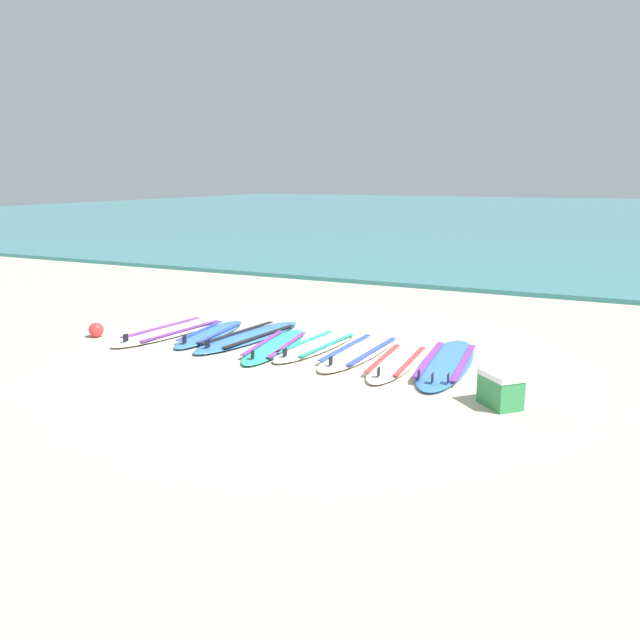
{
  "coord_description": "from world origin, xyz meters",
  "views": [
    {
      "loc": [
        3.84,
        -7.57,
        2.41
      ],
      "look_at": [
        -0.35,
        1.13,
        0.25
      ],
      "focal_mm": 36.3,
      "sensor_mm": 36.0,
      "label": 1
    }
  ],
  "objects_px": {
    "surfboard_0": "(172,331)",
    "surfboard_6": "(396,362)",
    "surfboard_2": "(249,336)",
    "surfboard_4": "(317,345)",
    "surfboard_3": "(275,346)",
    "surfboard_7": "(446,363)",
    "beach_ball": "(96,330)",
    "surfboard_5": "(359,351)",
    "cooler_box": "(501,389)",
    "surfboard_1": "(210,334)"
  },
  "relations": [
    {
      "from": "surfboard_0",
      "to": "surfboard_6",
      "type": "xyz_separation_m",
      "value": [
        3.72,
        -0.09,
        0.0
      ]
    },
    {
      "from": "surfboard_2",
      "to": "surfboard_4",
      "type": "xyz_separation_m",
      "value": [
        1.15,
        -0.04,
        0.0
      ]
    },
    {
      "from": "surfboard_4",
      "to": "surfboard_0",
      "type": "bearing_deg",
      "value": -175.29
    },
    {
      "from": "surfboard_0",
      "to": "surfboard_2",
      "type": "bearing_deg",
      "value": 10.54
    },
    {
      "from": "surfboard_3",
      "to": "surfboard_7",
      "type": "distance_m",
      "value": 2.44
    },
    {
      "from": "surfboard_2",
      "to": "surfboard_7",
      "type": "bearing_deg",
      "value": -1.87
    },
    {
      "from": "surfboard_4",
      "to": "beach_ball",
      "type": "bearing_deg",
      "value": -165.01
    },
    {
      "from": "surfboard_5",
      "to": "surfboard_6",
      "type": "bearing_deg",
      "value": -22.87
    },
    {
      "from": "surfboard_0",
      "to": "surfboard_3",
      "type": "distance_m",
      "value": 1.9
    },
    {
      "from": "cooler_box",
      "to": "surfboard_7",
      "type": "bearing_deg",
      "value": 126.47
    },
    {
      "from": "surfboard_7",
      "to": "beach_ball",
      "type": "relative_size",
      "value": 11.33
    },
    {
      "from": "surfboard_3",
      "to": "surfboard_7",
      "type": "xyz_separation_m",
      "value": [
        2.43,
        0.21,
        0.0
      ]
    },
    {
      "from": "surfboard_3",
      "to": "cooler_box",
      "type": "distance_m",
      "value": 3.49
    },
    {
      "from": "surfboard_6",
      "to": "surfboard_4",
      "type": "bearing_deg",
      "value": 167.26
    },
    {
      "from": "beach_ball",
      "to": "surfboard_4",
      "type": "bearing_deg",
      "value": 14.99
    },
    {
      "from": "surfboard_2",
      "to": "surfboard_5",
      "type": "xyz_separation_m",
      "value": [
        1.82,
        -0.06,
        0.0
      ]
    },
    {
      "from": "beach_ball",
      "to": "surfboard_1",
      "type": "bearing_deg",
      "value": 27.86
    },
    {
      "from": "surfboard_0",
      "to": "surfboard_3",
      "type": "xyz_separation_m",
      "value": [
        1.9,
        -0.08,
        0.0
      ]
    },
    {
      "from": "cooler_box",
      "to": "beach_ball",
      "type": "xyz_separation_m",
      "value": [
        -6.12,
        0.41,
        -0.08
      ]
    },
    {
      "from": "surfboard_2",
      "to": "surfboard_7",
      "type": "height_order",
      "value": "same"
    },
    {
      "from": "surfboard_2",
      "to": "beach_ball",
      "type": "relative_size",
      "value": 10.77
    },
    {
      "from": "surfboard_6",
      "to": "cooler_box",
      "type": "bearing_deg",
      "value": -33.54
    },
    {
      "from": "surfboard_7",
      "to": "surfboard_2",
      "type": "bearing_deg",
      "value": 178.13
    },
    {
      "from": "surfboard_6",
      "to": "beach_ball",
      "type": "relative_size",
      "value": 9.11
    },
    {
      "from": "surfboard_3",
      "to": "surfboard_4",
      "type": "height_order",
      "value": "same"
    },
    {
      "from": "surfboard_5",
      "to": "beach_ball",
      "type": "distance_m",
      "value": 4.07
    },
    {
      "from": "surfboard_4",
      "to": "surfboard_5",
      "type": "distance_m",
      "value": 0.67
    },
    {
      "from": "surfboard_4",
      "to": "cooler_box",
      "type": "xyz_separation_m",
      "value": [
        2.81,
        -1.3,
        0.16
      ]
    },
    {
      "from": "surfboard_3",
      "to": "surfboard_6",
      "type": "height_order",
      "value": "same"
    },
    {
      "from": "surfboard_5",
      "to": "surfboard_6",
      "type": "distance_m",
      "value": 0.69
    },
    {
      "from": "surfboard_0",
      "to": "surfboard_7",
      "type": "xyz_separation_m",
      "value": [
        4.32,
        0.14,
        0.0
      ]
    },
    {
      "from": "surfboard_2",
      "to": "beach_ball",
      "type": "xyz_separation_m",
      "value": [
        -2.16,
        -0.92,
        0.08
      ]
    },
    {
      "from": "surfboard_2",
      "to": "surfboard_7",
      "type": "distance_m",
      "value": 3.05
    },
    {
      "from": "surfboard_1",
      "to": "cooler_box",
      "type": "bearing_deg",
      "value": -14.83
    },
    {
      "from": "surfboard_1",
      "to": "surfboard_4",
      "type": "distance_m",
      "value": 1.78
    },
    {
      "from": "surfboard_1",
      "to": "cooler_box",
      "type": "xyz_separation_m",
      "value": [
        4.6,
        -1.22,
        0.16
      ]
    },
    {
      "from": "surfboard_1",
      "to": "surfboard_2",
      "type": "height_order",
      "value": "same"
    },
    {
      "from": "surfboard_1",
      "to": "surfboard_3",
      "type": "bearing_deg",
      "value": -8.95
    },
    {
      "from": "surfboard_0",
      "to": "surfboard_2",
      "type": "xyz_separation_m",
      "value": [
        1.27,
        0.24,
        -0.0
      ]
    },
    {
      "from": "surfboard_6",
      "to": "surfboard_0",
      "type": "bearing_deg",
      "value": 178.54
    },
    {
      "from": "surfboard_5",
      "to": "surfboard_6",
      "type": "height_order",
      "value": "same"
    },
    {
      "from": "surfboard_0",
      "to": "surfboard_7",
      "type": "distance_m",
      "value": 4.32
    },
    {
      "from": "surfboard_5",
      "to": "surfboard_1",
      "type": "bearing_deg",
      "value": -178.81
    },
    {
      "from": "surfboard_0",
      "to": "surfboard_5",
      "type": "distance_m",
      "value": 3.1
    },
    {
      "from": "surfboard_1",
      "to": "surfboard_5",
      "type": "distance_m",
      "value": 2.45
    },
    {
      "from": "surfboard_0",
      "to": "surfboard_4",
      "type": "relative_size",
      "value": 1.13
    },
    {
      "from": "surfboard_2",
      "to": "surfboard_3",
      "type": "relative_size",
      "value": 1.14
    },
    {
      "from": "surfboard_4",
      "to": "surfboard_1",
      "type": "bearing_deg",
      "value": -177.46
    },
    {
      "from": "surfboard_2",
      "to": "surfboard_6",
      "type": "height_order",
      "value": "same"
    },
    {
      "from": "surfboard_1",
      "to": "surfboard_5",
      "type": "xyz_separation_m",
      "value": [
        2.45,
        0.05,
        -0.0
      ]
    }
  ]
}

